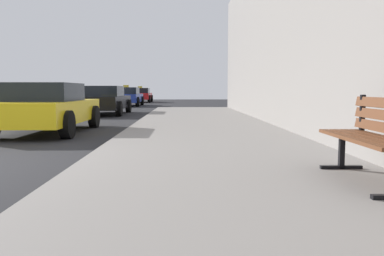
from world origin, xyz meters
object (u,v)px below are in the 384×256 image
object	(u,v)px
car_yellow	(48,108)
car_blue	(127,96)
car_black	(104,100)
bench	(377,133)
car_red	(140,95)

from	to	relation	value
car_yellow	car_blue	bearing A→B (deg)	91.52
car_yellow	car_black	world-z (taller)	same
bench	car_blue	xyz separation A→B (m)	(-5.90, 23.19, -0.01)
bench	car_yellow	xyz separation A→B (m)	(-5.45, 6.15, -0.01)
car_black	bench	bearing A→B (deg)	-68.05
car_yellow	car_blue	world-z (taller)	car_blue
car_yellow	car_blue	xyz separation A→B (m)	(-0.45, 17.04, 0.00)
car_black	car_blue	bearing A→B (deg)	92.29
car_black	car_red	distance (m)	17.59
car_blue	car_red	world-z (taller)	same
car_yellow	car_blue	size ratio (longest dim) A/B	0.93
car_red	bench	bearing A→B (deg)	-79.43
car_yellow	car_red	size ratio (longest dim) A/B	1.04
bench	car_black	xyz separation A→B (m)	(-5.52, 13.71, -0.01)
car_red	car_black	bearing A→B (deg)	-88.98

